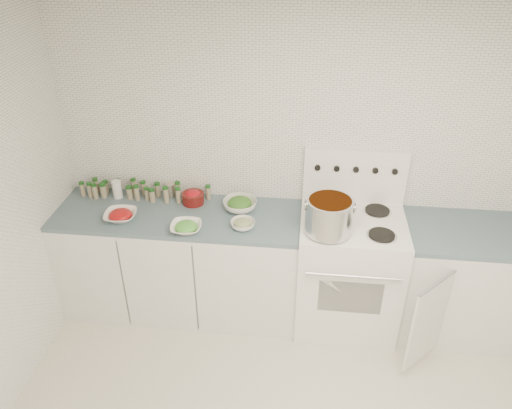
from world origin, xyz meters
The scene contains 13 objects.
room_walls centered at (0.00, 0.00, 1.56)m, with size 3.54×3.04×2.52m.
counter_left centered at (-0.82, 1.19, 0.45)m, with size 1.85×0.62×0.90m.
stove centered at (0.48, 1.19, 0.50)m, with size 0.76×0.70×1.36m.
counter_right centered at (1.30, 1.19, 0.45)m, with size 0.89×0.91×0.90m.
stock_pot centered at (0.29, 1.02, 1.08)m, with size 0.34×0.32×0.25m.
bowl_tomato centered at (-1.22, 1.07, 0.93)m, with size 0.25×0.25×0.08m.
bowl_snowpea centered at (-0.70, 0.97, 0.93)m, with size 0.23×0.23×0.07m.
bowl_broccoli centered at (-0.37, 1.30, 0.95)m, with size 0.32×0.32×0.10m.
bowl_zucchini centered at (-0.31, 1.05, 0.93)m, with size 0.18×0.18×0.07m.
bowl_pepper centered at (-0.74, 1.35, 0.95)m, with size 0.17×0.17×0.11m.
salt_canister centered at (-1.35, 1.37, 0.97)m, with size 0.07×0.07×0.14m, color white.
tin_can centered at (-0.94, 1.45, 0.95)m, with size 0.08×0.08×0.10m, color #B1A595.
spice_cluster centered at (-1.22, 1.39, 0.96)m, with size 1.04×0.15×0.14m.
Camera 1 is at (0.12, -1.88, 2.90)m, focal length 35.00 mm.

